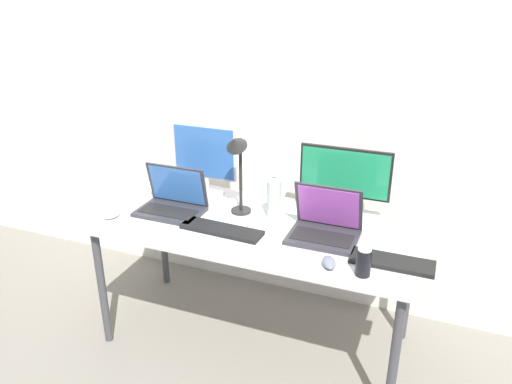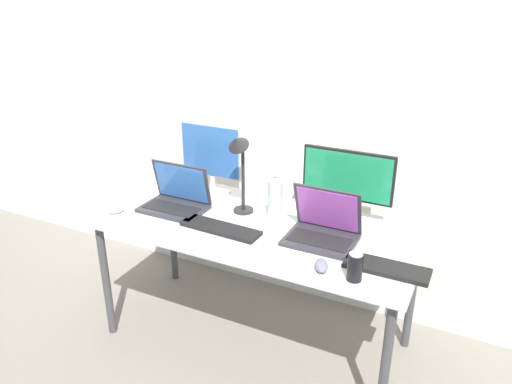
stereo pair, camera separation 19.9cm
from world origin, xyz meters
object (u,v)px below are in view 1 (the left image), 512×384
at_px(keyboard_aux, 392,262).
at_px(mouse_by_laptop, 329,262).
at_px(mouse_by_keyboard, 111,214).
at_px(water_bottle, 274,197).
at_px(work_desk, 256,234).
at_px(monitor_center, 345,177).
at_px(monitor_left, 205,159).
at_px(soda_can_near_keyboard, 364,262).
at_px(laptop_secondary, 325,225).
at_px(laptop_silver, 173,201).
at_px(desk_lamp, 237,159).
at_px(keyboard_main, 222,230).

xyz_separation_m(keyboard_aux, mouse_by_laptop, (-0.26, -0.12, 0.01)).
xyz_separation_m(mouse_by_keyboard, water_bottle, (0.81, 0.31, 0.10)).
bearing_deg(mouse_by_keyboard, work_desk, 38.35).
relative_size(monitor_center, mouse_by_keyboard, 4.98).
xyz_separation_m(monitor_left, water_bottle, (0.48, -0.16, -0.10)).
xyz_separation_m(monitor_center, soda_can_near_keyboard, (0.21, -0.56, -0.15)).
height_order(laptop_secondary, mouse_by_keyboard, laptop_secondary).
distance_m(laptop_silver, desk_lamp, 0.45).
relative_size(laptop_secondary, keyboard_aux, 0.91).
distance_m(monitor_center, desk_lamp, 0.57).
bearing_deg(mouse_by_keyboard, keyboard_aux, 24.79).
bearing_deg(laptop_silver, mouse_by_laptop, -14.91).
height_order(work_desk, keyboard_aux, keyboard_aux).
bearing_deg(soda_can_near_keyboard, mouse_by_keyboard, 177.03).
bearing_deg(soda_can_near_keyboard, monitor_left, 151.98).
relative_size(laptop_silver, soda_can_near_keyboard, 2.79).
relative_size(monitor_center, keyboard_main, 1.13).
xyz_separation_m(water_bottle, desk_lamp, (-0.19, -0.03, 0.20)).
bearing_deg(monitor_center, keyboard_aux, -52.78).
bearing_deg(work_desk, monitor_center, 34.77).
bearing_deg(keyboard_main, water_bottle, 53.47).
height_order(laptop_silver, desk_lamp, desk_lamp).
distance_m(work_desk, laptop_silver, 0.50).
height_order(monitor_left, mouse_by_laptop, monitor_left).
relative_size(monitor_left, mouse_by_keyboard, 4.36).
bearing_deg(mouse_by_laptop, keyboard_main, 144.97).
distance_m(monitor_left, desk_lamp, 0.36).
xyz_separation_m(monitor_center, keyboard_aux, (0.32, -0.42, -0.21)).
bearing_deg(mouse_by_keyboard, water_bottle, 43.22).
bearing_deg(monitor_left, monitor_center, 1.03).
height_order(water_bottle, desk_lamp, desk_lamp).
height_order(monitor_center, keyboard_main, monitor_center).
xyz_separation_m(monitor_center, desk_lamp, (-0.52, -0.21, 0.10)).
xyz_separation_m(monitor_left, soda_can_near_keyboard, (1.02, -0.54, -0.16)).
bearing_deg(keyboard_aux, mouse_by_laptop, -154.81).
distance_m(work_desk, desk_lamp, 0.41).
bearing_deg(laptop_silver, mouse_by_keyboard, -143.31).
bearing_deg(soda_can_near_keyboard, desk_lamp, 154.61).
bearing_deg(mouse_by_keyboard, laptop_silver, 58.81).
height_order(monitor_center, mouse_by_laptop, monitor_center).
bearing_deg(desk_lamp, mouse_by_keyboard, -155.63).
relative_size(monitor_left, soda_can_near_keyboard, 3.34).
height_order(laptop_secondary, mouse_by_laptop, laptop_secondary).
bearing_deg(mouse_by_laptop, desk_lamp, 127.44).
xyz_separation_m(laptop_secondary, water_bottle, (-0.30, 0.10, 0.06)).
xyz_separation_m(work_desk, laptop_secondary, (0.37, -0.00, 0.12)).
bearing_deg(mouse_by_laptop, monitor_left, 125.91).
relative_size(keyboard_main, mouse_by_laptop, 3.92).
relative_size(laptop_silver, keyboard_aux, 0.95).
distance_m(keyboard_main, water_bottle, 0.33).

